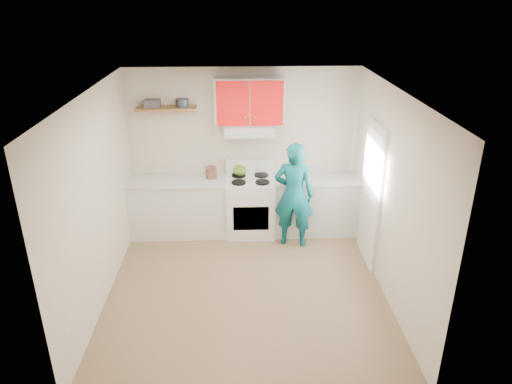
{
  "coord_description": "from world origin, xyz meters",
  "views": [
    {
      "loc": [
        -0.08,
        -5.29,
        3.67
      ],
      "look_at": [
        0.15,
        0.55,
        1.15
      ],
      "focal_mm": 33.24,
      "sensor_mm": 36.0,
      "label": 1
    }
  ],
  "objects_px": {
    "kettle": "(240,171)",
    "person": "(294,195)",
    "stove": "(250,206)",
    "tin": "(182,103)",
    "crock": "(211,173)"
  },
  "relations": [
    {
      "from": "kettle",
      "to": "crock",
      "type": "xyz_separation_m",
      "value": [
        -0.45,
        -0.08,
        -0.01
      ]
    },
    {
      "from": "tin",
      "to": "kettle",
      "type": "xyz_separation_m",
      "value": [
        0.84,
        -0.02,
        -1.09
      ]
    },
    {
      "from": "kettle",
      "to": "crock",
      "type": "height_order",
      "value": "crock"
    },
    {
      "from": "kettle",
      "to": "tin",
      "type": "bearing_deg",
      "value": 168.65
    },
    {
      "from": "person",
      "to": "kettle",
      "type": "bearing_deg",
      "value": -21.27
    },
    {
      "from": "kettle",
      "to": "person",
      "type": "xyz_separation_m",
      "value": [
        0.81,
        -0.57,
        -0.19
      ]
    },
    {
      "from": "stove",
      "to": "person",
      "type": "distance_m",
      "value": 0.84
    },
    {
      "from": "kettle",
      "to": "crock",
      "type": "relative_size",
      "value": 1.04
    },
    {
      "from": "stove",
      "to": "crock",
      "type": "height_order",
      "value": "crock"
    },
    {
      "from": "stove",
      "to": "tin",
      "type": "bearing_deg",
      "value": 169.32
    },
    {
      "from": "kettle",
      "to": "person",
      "type": "height_order",
      "value": "person"
    },
    {
      "from": "kettle",
      "to": "person",
      "type": "distance_m",
      "value": 1.01
    },
    {
      "from": "kettle",
      "to": "crock",
      "type": "bearing_deg",
      "value": -179.84
    },
    {
      "from": "kettle",
      "to": "stove",
      "type": "bearing_deg",
      "value": -55.76
    },
    {
      "from": "stove",
      "to": "kettle",
      "type": "relative_size",
      "value": 4.35
    }
  ]
}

